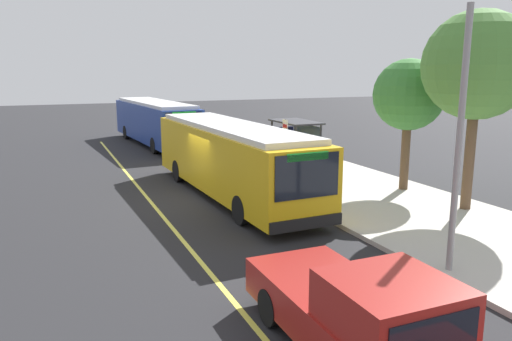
% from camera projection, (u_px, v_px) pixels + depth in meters
% --- Properties ---
extents(ground_plane, '(120.00, 120.00, 0.00)m').
position_uv_depth(ground_plane, '(207.00, 198.00, 19.91)').
color(ground_plane, '#232326').
extents(sidewalk_curb, '(44.00, 6.40, 0.15)m').
position_uv_depth(sidewalk_curb, '(335.00, 183.00, 22.20)').
color(sidewalk_curb, '#B7B2A8').
rests_on(sidewalk_curb, ground_plane).
extents(lane_stripe_center, '(36.00, 0.14, 0.01)m').
position_uv_depth(lane_stripe_center, '(152.00, 203.00, 19.06)').
color(lane_stripe_center, '#E0D64C').
rests_on(lane_stripe_center, ground_plane).
extents(transit_bus_main, '(11.89, 3.05, 2.95)m').
position_uv_depth(transit_bus_main, '(231.00, 157.00, 19.85)').
color(transit_bus_main, gold).
rests_on(transit_bus_main, ground_plane).
extents(transit_bus_second, '(12.15, 3.48, 2.95)m').
position_uv_depth(transit_bus_second, '(155.00, 121.00, 33.70)').
color(transit_bus_second, navy).
rests_on(transit_bus_second, ground_plane).
extents(pickup_truck, '(5.40, 2.05, 1.85)m').
position_uv_depth(pickup_truck, '(363.00, 319.00, 8.54)').
color(pickup_truck, maroon).
rests_on(pickup_truck, ground_plane).
extents(bus_shelter, '(2.90, 1.60, 2.48)m').
position_uv_depth(bus_shelter, '(297.00, 135.00, 24.22)').
color(bus_shelter, '#333338').
rests_on(bus_shelter, sidewalk_curb).
extents(waiting_bench, '(1.60, 0.48, 0.95)m').
position_uv_depth(waiting_bench, '(302.00, 162.00, 24.12)').
color(waiting_bench, brown).
rests_on(waiting_bench, sidewalk_curb).
extents(route_sign_post, '(0.44, 0.08, 2.80)m').
position_uv_depth(route_sign_post, '(285.00, 142.00, 21.68)').
color(route_sign_post, '#333338').
rests_on(route_sign_post, sidewalk_curb).
extents(pedestrian_commuter, '(0.24, 0.40, 1.69)m').
position_uv_depth(pedestrian_commuter, '(303.00, 162.00, 21.54)').
color(pedestrian_commuter, '#282D47').
rests_on(pedestrian_commuter, sidewalk_curb).
extents(street_tree_near_shelter, '(3.73, 3.73, 6.93)m').
position_uv_depth(street_tree_near_shelter, '(477.00, 66.00, 16.86)').
color(street_tree_near_shelter, brown).
rests_on(street_tree_near_shelter, sidewalk_curb).
extents(street_tree_upstreet, '(2.88, 2.88, 5.36)m').
position_uv_depth(street_tree_upstreet, '(409.00, 96.00, 20.00)').
color(street_tree_upstreet, brown).
rests_on(street_tree_upstreet, sidewalk_curb).
extents(utility_pole, '(0.16, 0.16, 6.40)m').
position_uv_depth(utility_pole, '(459.00, 143.00, 11.78)').
color(utility_pole, gray).
rests_on(utility_pole, sidewalk_curb).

